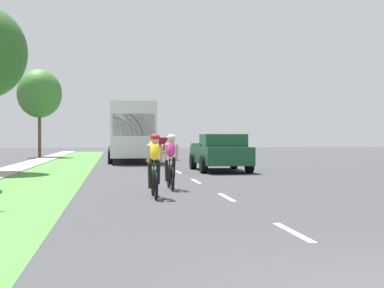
# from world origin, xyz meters

# --- Properties ---
(ground_plane) EXTENTS (120.00, 120.00, 0.00)m
(ground_plane) POSITION_xyz_m (0.00, 20.00, 0.00)
(ground_plane) COLOR #38383A
(grass_verge) EXTENTS (2.94, 70.00, 0.01)m
(grass_verge) POSITION_xyz_m (-5.25, 20.00, 0.00)
(grass_verge) COLOR #478438
(grass_verge) RESTS_ON ground_plane
(sidewalk_concrete) EXTENTS (1.42, 70.00, 0.10)m
(sidewalk_concrete) POSITION_xyz_m (-7.42, 20.00, 0.00)
(sidewalk_concrete) COLOR #9E998E
(sidewalk_concrete) RESTS_ON ground_plane
(lane_markings_center) EXTENTS (0.12, 52.71, 0.01)m
(lane_markings_center) POSITION_xyz_m (0.00, 24.00, 0.00)
(lane_markings_center) COLOR white
(lane_markings_center) RESTS_ON ground_plane
(cyclist_lead) EXTENTS (0.42, 1.72, 1.58)m
(cyclist_lead) POSITION_xyz_m (-1.78, 8.87, 0.81)
(cyclist_lead) COLOR black
(cyclist_lead) RESTS_ON ground_plane
(cyclist_trailing) EXTENTS (0.42, 1.72, 1.58)m
(cyclist_trailing) POSITION_xyz_m (-1.16, 11.02, 0.81)
(cyclist_trailing) COLOR black
(cyclist_trailing) RESTS_ON ground_plane
(pickup_dark_green) EXTENTS (2.22, 5.10, 1.64)m
(pickup_dark_green) POSITION_xyz_m (1.93, 19.33, 0.83)
(pickup_dark_green) COLOR #194C2D
(pickup_dark_green) RESTS_ON ground_plane
(bus_white) EXTENTS (2.78, 11.60, 3.48)m
(bus_white) POSITION_xyz_m (-1.70, 30.59, 1.98)
(bus_white) COLOR silver
(bus_white) RESTS_ON ground_plane
(sedan_maroon) EXTENTS (1.98, 4.30, 1.52)m
(sedan_maroon) POSITION_xyz_m (1.86, 48.82, 0.77)
(sedan_maroon) COLOR maroon
(sedan_maroon) RESTS_ON ground_plane
(street_tree_far) EXTENTS (3.37, 3.37, 6.73)m
(street_tree_far) POSITION_xyz_m (-8.37, 38.53, 4.86)
(street_tree_far) COLOR brown
(street_tree_far) RESTS_ON ground_plane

